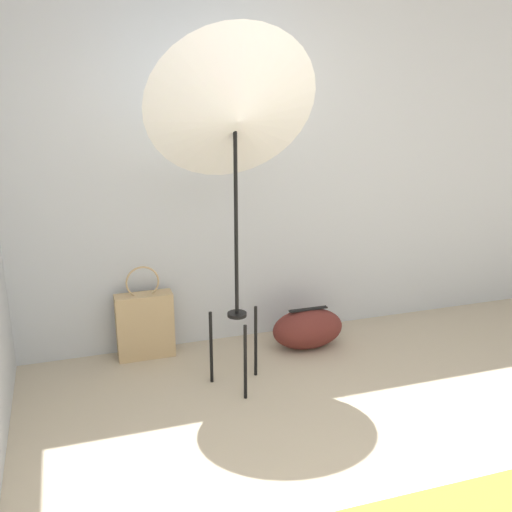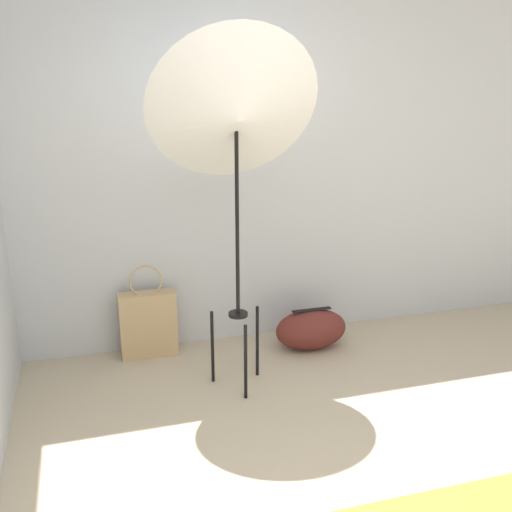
# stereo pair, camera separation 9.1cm
# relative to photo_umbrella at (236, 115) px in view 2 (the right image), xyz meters

# --- Properties ---
(wall_back) EXTENTS (8.00, 0.05, 2.60)m
(wall_back) POSITION_rel_photo_umbrella_xyz_m (0.21, 0.69, -0.30)
(wall_back) COLOR #B7BCC1
(wall_back) RESTS_ON ground_plane
(photo_umbrella) EXTENTS (0.95, 0.61, 2.06)m
(photo_umbrella) POSITION_rel_photo_umbrella_xyz_m (0.00, 0.00, 0.00)
(photo_umbrella) COLOR black
(photo_umbrella) RESTS_ON ground_plane
(tote_bag) EXTENTS (0.37, 0.13, 0.63)m
(tote_bag) POSITION_rel_photo_umbrella_xyz_m (-0.47, 0.55, -1.37)
(tote_bag) COLOR tan
(tote_bag) RESTS_ON ground_plane
(duffel_bag) EXTENTS (0.50, 0.28, 0.29)m
(duffel_bag) POSITION_rel_photo_umbrella_xyz_m (0.60, 0.34, -1.46)
(duffel_bag) COLOR #5B231E
(duffel_bag) RESTS_ON ground_plane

